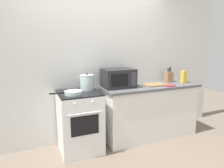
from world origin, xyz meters
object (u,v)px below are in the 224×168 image
at_px(microwave, 118,78).
at_px(oven_mitt, 169,86).
at_px(knife_block, 169,77).
at_px(pasta_box, 184,77).
at_px(frying_pan, 73,93).
at_px(stock_pot, 87,82).
at_px(stove, 80,122).
at_px(cutting_board, 154,85).

relative_size(microwave, oven_mitt, 2.78).
xyz_separation_m(knife_block, pasta_box, (0.19, -0.17, 0.01)).
distance_m(frying_pan, microwave, 0.81).
distance_m(knife_block, pasta_box, 0.26).
distance_m(stock_pot, knife_block, 1.57).
height_order(stove, oven_mitt, oven_mitt).
height_order(microwave, cutting_board, microwave).
relative_size(stove, microwave, 1.84).
bearing_deg(stock_pot, frying_pan, -142.10).
bearing_deg(stove, microwave, 6.73).
height_order(stove, pasta_box, pasta_box).
height_order(stove, stock_pot, stock_pot).
distance_m(cutting_board, oven_mitt, 0.25).
distance_m(stove, oven_mitt, 1.58).
xyz_separation_m(frying_pan, oven_mitt, (1.60, -0.06, -0.02)).
distance_m(microwave, oven_mitt, 0.87).
relative_size(microwave, knife_block, 1.81).
bearing_deg(oven_mitt, cutting_board, 139.83).
height_order(cutting_board, knife_block, knife_block).
bearing_deg(oven_mitt, stock_pot, 168.70).
distance_m(stock_pot, oven_mitt, 1.37).
bearing_deg(knife_block, pasta_box, -41.36).
xyz_separation_m(cutting_board, knife_block, (0.42, 0.14, 0.09)).
xyz_separation_m(microwave, pasta_box, (1.25, -0.11, -0.04)).
bearing_deg(cutting_board, pasta_box, -2.82).
bearing_deg(microwave, stock_pot, 176.66).
bearing_deg(microwave, pasta_box, -4.95).
bearing_deg(knife_block, stove, -175.32).
bearing_deg(knife_block, microwave, -176.63).
height_order(frying_pan, oven_mitt, frying_pan).
bearing_deg(microwave, frying_pan, -167.22).
bearing_deg(oven_mitt, knife_block, 53.05).
xyz_separation_m(stove, oven_mitt, (1.50, -0.16, 0.47)).
xyz_separation_m(cutting_board, pasta_box, (0.61, -0.03, 0.10)).
height_order(frying_pan, microwave, microwave).
xyz_separation_m(stock_pot, oven_mitt, (1.34, -0.27, -0.11)).
xyz_separation_m(stove, pasta_box, (1.92, -0.03, 0.57)).
height_order(knife_block, pasta_box, knife_block).
height_order(stove, cutting_board, cutting_board).
xyz_separation_m(knife_block, oven_mitt, (-0.23, -0.30, -0.09)).
xyz_separation_m(frying_pan, pasta_box, (2.02, 0.07, 0.08)).
height_order(knife_block, oven_mitt, knife_block).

